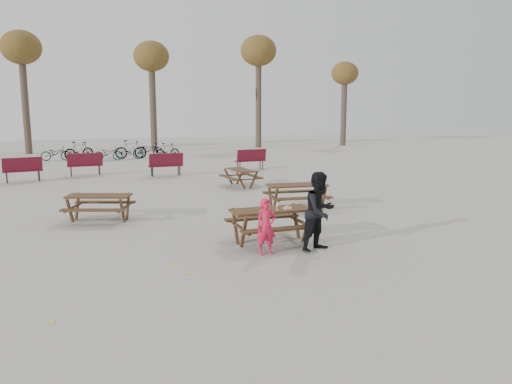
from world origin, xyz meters
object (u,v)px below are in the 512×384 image
object	(u,v)px
food_tray	(287,208)
soda_bottle	(277,207)
main_picnic_table	(271,217)
picnic_table_far	(241,178)
child	(266,227)
adult	(320,211)
picnic_table_east	(297,197)
picnic_table_north	(100,208)

from	to	relation	value
food_tray	soda_bottle	xyz separation A→B (m)	(-0.25, -0.03, 0.05)
main_picnic_table	picnic_table_far	distance (m)	8.10
food_tray	child	xyz separation A→B (m)	(-0.77, -0.70, -0.20)
picnic_table_far	soda_bottle	bearing A→B (deg)	163.04
adult	picnic_table_east	bearing A→B (deg)	49.99
food_tray	soda_bottle	world-z (taller)	soda_bottle
soda_bottle	picnic_table_east	size ratio (longest dim) A/B	0.10
main_picnic_table	adult	distance (m)	1.22
soda_bottle	picnic_table_far	distance (m)	8.25
main_picnic_table	soda_bottle	bearing A→B (deg)	-60.19
main_picnic_table	food_tray	distance (m)	0.42
soda_bottle	adult	distance (m)	1.01
food_tray	soda_bottle	bearing A→B (deg)	-172.67
soda_bottle	child	distance (m)	0.88
soda_bottle	child	size ratio (longest dim) A/B	0.14
main_picnic_table	picnic_table_east	xyz separation A→B (m)	(2.07, 3.17, -0.20)
soda_bottle	picnic_table_far	xyz separation A→B (m)	(1.76, 8.04, -0.51)
main_picnic_table	picnic_table_north	world-z (taller)	main_picnic_table
child	picnic_table_north	xyz separation A→B (m)	(-3.12, 4.37, -0.24)
food_tray	adult	distance (m)	0.89
soda_bottle	picnic_table_north	world-z (taller)	soda_bottle
child	picnic_table_east	world-z (taller)	child
child	picnic_table_far	xyz separation A→B (m)	(2.28, 8.71, -0.26)
soda_bottle	picnic_table_north	bearing A→B (deg)	134.49
food_tray	adult	bearing A→B (deg)	-62.65
food_tray	adult	world-z (taller)	adult
soda_bottle	picnic_table_east	world-z (taller)	soda_bottle
soda_bottle	picnic_table_far	world-z (taller)	soda_bottle
soda_bottle	adult	size ratio (longest dim) A/B	0.10
food_tray	picnic_table_far	world-z (taller)	food_tray
soda_bottle	adult	bearing A→B (deg)	-48.93
child	picnic_table_north	bearing A→B (deg)	126.05
child	picnic_table_east	bearing A→B (deg)	58.46
child	picnic_table_far	world-z (taller)	child
food_tray	picnic_table_far	size ratio (longest dim) A/B	0.12
adult	picnic_table_east	xyz separation A→B (m)	(1.32, 4.09, -0.47)
main_picnic_table	food_tray	xyz separation A→B (m)	(0.34, -0.13, 0.21)
picnic_table_far	child	bearing A→B (deg)	160.70
picnic_table_east	picnic_table_far	distance (m)	4.72
picnic_table_east	main_picnic_table	bearing A→B (deg)	-116.71
food_tray	soda_bottle	size ratio (longest dim) A/B	1.06
picnic_table_east	food_tray	bearing A→B (deg)	-111.22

